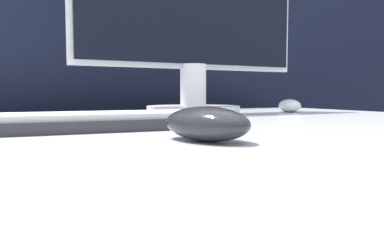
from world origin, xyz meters
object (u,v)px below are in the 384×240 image
object	(u,v)px
computer_mouse_near	(206,124)
keyboard	(101,121)
monitor	(193,16)
computer_mouse_far	(290,106)

from	to	relation	value
computer_mouse_near	keyboard	size ratio (longest dim) A/B	0.29
computer_mouse_near	monitor	size ratio (longest dim) A/B	0.20
computer_mouse_near	keyboard	xyz separation A→B (m)	(-0.07, 0.19, -0.01)
computer_mouse_far	computer_mouse_near	bearing A→B (deg)	-104.56
computer_mouse_near	monitor	distance (m)	0.58
monitor	computer_mouse_far	size ratio (longest dim) A/B	4.96
keyboard	computer_mouse_far	xyz separation A→B (m)	(0.58, 0.25, 0.01)
keyboard	monitor	size ratio (longest dim) A/B	0.70
computer_mouse_near	monitor	xyz separation A→B (m)	(0.23, 0.48, 0.22)
keyboard	computer_mouse_far	world-z (taller)	computer_mouse_far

